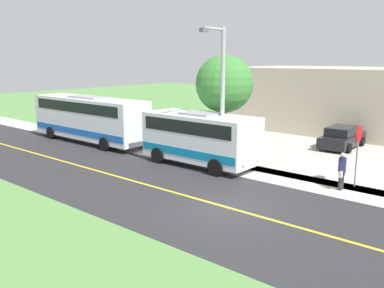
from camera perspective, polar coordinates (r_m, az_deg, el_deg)
The scene contains 11 objects.
ground_plane at distance 16.78m, azimuth 5.07°, elevation -8.80°, with size 120.00×120.00×0.00m, color #548442.
road_surface at distance 16.78m, azimuth 5.07°, elevation -8.78°, with size 8.00×100.00×0.01m, color #28282B.
sidewalk at distance 21.04m, azimuth 13.30°, elevation -4.76°, with size 2.40×100.00×0.01m, color #B2ADA3.
road_centre_line at distance 16.78m, azimuth 5.07°, elevation -8.77°, with size 0.16×100.00×0.00m, color gold.
shuttle_bus_front at distance 22.89m, azimuth 1.13°, elevation 1.08°, with size 2.80×6.75×2.96m.
transit_bus_rear at distance 30.11m, azimuth -13.99°, elevation 3.64°, with size 2.68×10.32×3.26m.
pedestrian_with_bags at distance 19.86m, azimuth 20.04°, elevation -3.39°, with size 0.72×0.34×1.73m.
stop_sign at distance 20.33m, azimuth 21.97°, elevation -0.20°, with size 0.76×0.07×2.88m.
street_light_pole at distance 22.07m, azimuth 4.05°, elevation 7.25°, with size 1.97×0.24×7.48m.
parked_car_near at distance 29.18m, azimuth 20.04°, elevation 0.83°, with size 4.45×2.12×1.45m.
tree_curbside at distance 25.05m, azimuth 4.50°, elevation 8.23°, with size 3.48×3.48×6.10m.
Camera 1 is at (12.89, 8.98, 5.91)m, focal length 38.56 mm.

